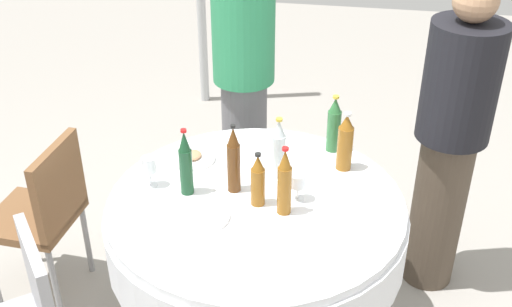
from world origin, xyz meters
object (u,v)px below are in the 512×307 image
object	(u,v)px
bottle_brown_near	(234,161)
plate_north	(192,158)
bottle_amber_inner	(258,181)
plate_east	(204,217)
wine_glass_inner	(298,181)
person_mid	(244,80)
bottle_clear_left	(279,149)
chair_left	(45,209)
bottle_green_right	(334,125)
bottle_dark_green_far	(186,164)
wine_glass_front	(149,166)
dining_table	(256,228)
bottle_amber_front	(345,143)
person_right	(450,139)
bottle_amber_mid	(285,183)

from	to	relation	value
bottle_brown_near	plate_north	bearing A→B (deg)	-130.44
bottle_amber_inner	plate_east	world-z (taller)	bottle_amber_inner
wine_glass_inner	person_mid	bearing A→B (deg)	-155.72
bottle_clear_left	plate_east	xyz separation A→B (m)	(0.38, -0.25, -0.13)
plate_east	chair_left	xyz separation A→B (m)	(-0.22, -0.86, -0.23)
bottle_amber_inner	wine_glass_inner	bearing A→B (deg)	110.31
bottle_green_right	bottle_clear_left	bearing A→B (deg)	-39.73
wine_glass_inner	bottle_dark_green_far	bearing A→B (deg)	-86.23
bottle_amber_inner	wine_glass_front	distance (m)	0.50
dining_table	plate_north	xyz separation A→B (m)	(-0.27, -0.36, 0.16)
bottle_clear_left	wine_glass_inner	distance (m)	0.21
wine_glass_front	plate_north	bearing A→B (deg)	152.60
bottle_clear_left	chair_left	bearing A→B (deg)	-82.06
bottle_dark_green_far	person_mid	world-z (taller)	person_mid
bottle_brown_near	chair_left	size ratio (longest dim) A/B	0.37
bottle_amber_front	person_right	size ratio (longest dim) A/B	0.18
plate_east	person_mid	world-z (taller)	person_mid
bottle_brown_near	bottle_amber_inner	xyz separation A→B (m)	(0.08, 0.12, -0.04)
plate_east	bottle_clear_left	bearing A→B (deg)	146.08
bottle_amber_mid	bottle_amber_inner	xyz separation A→B (m)	(-0.04, -0.12, -0.03)
person_right	person_mid	xyz separation A→B (m)	(-0.45, -1.08, 0.02)
bottle_amber_mid	plate_north	xyz separation A→B (m)	(-0.33, -0.48, -0.13)
person_mid	bottle_amber_mid	bearing A→B (deg)	-84.16
bottle_amber_front	plate_north	world-z (taller)	bottle_amber_front
bottle_amber_inner	bottle_dark_green_far	xyz separation A→B (m)	(-0.03, -0.32, 0.03)
wine_glass_inner	plate_east	bearing A→B (deg)	-60.74
person_mid	chair_left	size ratio (longest dim) A/B	1.88
bottle_amber_front	plate_east	distance (m)	0.74
bottle_amber_mid	bottle_clear_left	distance (m)	0.28
bottle_green_right	bottle_amber_front	distance (m)	0.17
bottle_amber_inner	person_right	xyz separation A→B (m)	(-0.53, 0.83, -0.02)
plate_north	bottle_amber_front	bearing A→B (deg)	94.41
bottle_amber_front	person_mid	xyz separation A→B (m)	(-0.63, -0.59, -0.02)
plate_north	person_right	distance (m)	1.22
plate_east	chair_left	bearing A→B (deg)	-104.52
bottle_green_right	person_mid	bearing A→B (deg)	-131.59
bottle_clear_left	bottle_green_right	bearing A→B (deg)	140.27
bottle_clear_left	bottle_amber_inner	bearing A→B (deg)	-12.73
plate_east	bottle_green_right	bearing A→B (deg)	143.53
bottle_green_right	bottle_amber_mid	distance (m)	0.57
bottle_amber_mid	plate_north	distance (m)	0.60
bottle_amber_mid	wine_glass_front	xyz separation A→B (m)	(-0.09, -0.61, -0.04)
person_mid	wine_glass_inner	bearing A→B (deg)	-79.80
dining_table	bottle_brown_near	world-z (taller)	bottle_brown_near
bottle_brown_near	plate_north	size ratio (longest dim) A/B	1.50
bottle_brown_near	bottle_amber_front	bearing A→B (deg)	119.82
bottle_dark_green_far	person_mid	xyz separation A→B (m)	(-0.95, 0.07, -0.03)
dining_table	bottle_amber_mid	size ratio (longest dim) A/B	4.19
dining_table	person_mid	world-z (taller)	person_mid
bottle_clear_left	wine_glass_inner	bearing A→B (deg)	32.33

